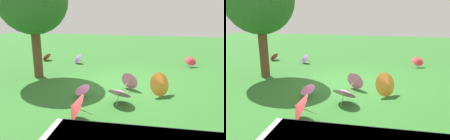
# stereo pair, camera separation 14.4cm
# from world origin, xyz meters

# --- Properties ---
(ground) EXTENTS (40.00, 40.00, 0.00)m
(ground) POSITION_xyz_m (0.00, 0.00, 0.00)
(ground) COLOR #2D6B28
(shade_tree) EXTENTS (3.14, 3.14, 5.16)m
(shade_tree) POSITION_xyz_m (3.97, -0.17, 3.55)
(shade_tree) COLOR brown
(shade_tree) RESTS_ON ground
(parasol_orange_1) EXTENTS (0.99, 0.97, 0.92)m
(parasol_orange_1) POSITION_xyz_m (-1.75, 1.21, 0.46)
(parasol_orange_1) COLOR tan
(parasol_orange_1) RESTS_ON ground
(parasol_pink_0) EXTENTS (0.80, 0.72, 0.74)m
(parasol_pink_0) POSITION_xyz_m (-0.53, 0.64, 0.37)
(parasol_pink_0) COLOR tan
(parasol_pink_0) RESTS_ON ground
(parasol_red_0) EXTENTS (0.91, 1.01, 0.85)m
(parasol_red_0) POSITION_xyz_m (0.68, 3.71, 0.43)
(parasol_red_0) COLOR tan
(parasol_red_0) RESTS_ON ground
(parasol_purple_0) EXTENTS (0.73, 0.76, 0.58)m
(parasol_purple_0) POSITION_xyz_m (3.19, -3.24, 0.29)
(parasol_purple_0) COLOR tan
(parasol_purple_0) RESTS_ON ground
(parasol_pink_1) EXTENTS (0.98, 0.93, 0.71)m
(parasol_pink_1) POSITION_xyz_m (-0.37, 2.22, 0.42)
(parasol_pink_1) COLOR tan
(parasol_pink_1) RESTS_ON ground
(parasol_pink_3) EXTENTS (0.79, 0.78, 0.52)m
(parasol_pink_3) POSITION_xyz_m (1.09, 1.91, 0.33)
(parasol_pink_3) COLOR tan
(parasol_pink_3) RESTS_ON ground
(parasol_red_1) EXTENTS (0.78, 0.74, 0.65)m
(parasol_red_1) POSITION_xyz_m (-3.41, -3.65, 0.39)
(parasol_red_1) COLOR tan
(parasol_red_1) RESTS_ON ground
(parasol_red_2) EXTENTS (0.59, 0.68, 0.52)m
(parasol_red_2) POSITION_xyz_m (5.41, -3.69, 0.26)
(parasol_red_2) COLOR tan
(parasol_red_2) RESTS_ON ground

